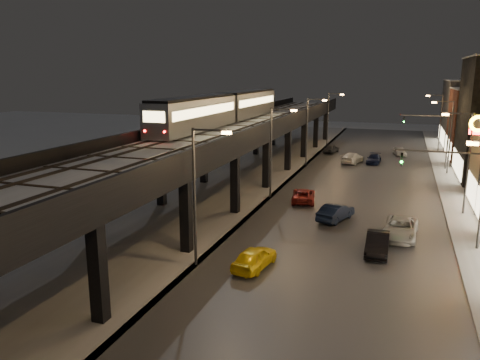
% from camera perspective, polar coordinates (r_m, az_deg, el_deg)
% --- Properties ---
extents(road_surface, '(17.00, 120.00, 0.06)m').
position_cam_1_polar(road_surface, '(49.66, 14.12, -1.75)').
color(road_surface, '#46474D').
rests_on(road_surface, ground).
extents(sidewalk_right, '(4.00, 120.00, 0.14)m').
position_cam_1_polar(sidewalk_right, '(49.87, 25.63, -2.54)').
color(sidewalk_right, '#9FA1A8').
rests_on(sidewalk_right, ground).
extents(under_viaduct_pavement, '(11.00, 120.00, 0.06)m').
position_cam_1_polar(under_viaduct_pavement, '(52.47, -0.70, -0.57)').
color(under_viaduct_pavement, '#9FA1A8').
rests_on(under_viaduct_pavement, ground).
extents(elevated_viaduct, '(9.00, 100.00, 6.30)m').
position_cam_1_polar(elevated_viaduct, '(48.53, -1.99, 5.03)').
color(elevated_viaduct, black).
rests_on(elevated_viaduct, ground).
extents(viaduct_trackbed, '(8.40, 100.00, 0.32)m').
position_cam_1_polar(viaduct_trackbed, '(48.55, -1.96, 5.95)').
color(viaduct_trackbed, '#B2B7C1').
rests_on(viaduct_trackbed, elevated_viaduct).
extents(viaduct_parapet_streetside, '(0.30, 100.00, 1.10)m').
position_cam_1_polar(viaduct_parapet_streetside, '(47.14, 3.03, 6.30)').
color(viaduct_parapet_streetside, black).
rests_on(viaduct_parapet_streetside, elevated_viaduct).
extents(viaduct_parapet_far, '(0.30, 100.00, 1.10)m').
position_cam_1_polar(viaduct_parapet_far, '(50.25, -6.60, 6.64)').
color(viaduct_parapet_far, black).
rests_on(viaduct_parapet_far, elevated_viaduct).
extents(streetlight_left_1, '(2.57, 0.28, 9.00)m').
position_cam_1_polar(streetlight_left_1, '(29.39, -5.11, -0.96)').
color(streetlight_left_1, '#38383A').
rests_on(streetlight_left_1, ground).
extents(streetlight_left_2, '(2.57, 0.28, 9.00)m').
position_cam_1_polar(streetlight_left_2, '(46.07, 4.12, 4.11)').
color(streetlight_left_2, '#38383A').
rests_on(streetlight_left_2, ground).
extents(streetlight_right_2, '(2.56, 0.28, 9.00)m').
position_cam_1_polar(streetlight_right_2, '(44.85, 25.81, 2.61)').
color(streetlight_right_2, '#38383A').
rests_on(streetlight_right_2, ground).
extents(streetlight_left_3, '(2.57, 0.28, 9.00)m').
position_cam_1_polar(streetlight_left_3, '(63.48, 8.41, 6.41)').
color(streetlight_left_3, '#38383A').
rests_on(streetlight_left_3, ground).
extents(streetlight_right_3, '(2.56, 0.28, 9.00)m').
position_cam_1_polar(streetlight_right_3, '(62.60, 24.08, 5.35)').
color(streetlight_right_3, '#38383A').
rests_on(streetlight_right_3, ground).
extents(streetlight_left_4, '(2.57, 0.28, 9.00)m').
position_cam_1_polar(streetlight_left_4, '(81.15, 10.86, 7.71)').
color(streetlight_left_4, '#38383A').
rests_on(streetlight_left_4, ground).
extents(streetlight_right_4, '(2.56, 0.28, 9.00)m').
position_cam_1_polar(streetlight_right_4, '(80.46, 23.11, 6.87)').
color(streetlight_right_4, '#38383A').
rests_on(streetlight_right_4, ground).
extents(traffic_light_rig_a, '(6.10, 0.34, 7.00)m').
position_cam_1_polar(traffic_light_rig_a, '(36.09, 25.78, -0.81)').
color(traffic_light_rig_a, '#38383A').
rests_on(traffic_light_rig_a, ground).
extents(traffic_light_rig_b, '(6.10, 0.34, 7.00)m').
position_cam_1_polar(traffic_light_rig_b, '(65.58, 23.04, 5.08)').
color(traffic_light_rig_b, '#38383A').
rests_on(traffic_light_rig_b, ground).
extents(subway_train, '(2.81, 33.90, 3.35)m').
position_cam_1_polar(subway_train, '(55.71, -1.79, 8.81)').
color(subway_train, gray).
rests_on(subway_train, viaduct_trackbed).
extents(car_taxi, '(2.25, 4.33, 1.41)m').
position_cam_1_polar(car_taxi, '(30.27, 1.79, -9.53)').
color(car_taxi, yellow).
rests_on(car_taxi, ground).
extents(car_near_white, '(2.84, 4.59, 1.43)m').
position_cam_1_polar(car_near_white, '(40.48, 11.59, -3.93)').
color(car_near_white, black).
rests_on(car_near_white, ground).
extents(car_mid_silver, '(2.86, 4.88, 1.28)m').
position_cam_1_polar(car_mid_silver, '(45.78, 7.74, -1.92)').
color(car_mid_silver, maroon).
rests_on(car_mid_silver, ground).
extents(car_mid_dark, '(3.11, 5.32, 1.45)m').
position_cam_1_polar(car_mid_dark, '(66.72, 13.54, 2.59)').
color(car_mid_dark, white).
rests_on(car_mid_dark, ground).
extents(car_far_white, '(2.26, 4.16, 1.34)m').
position_cam_1_polar(car_far_white, '(74.69, 11.02, 3.74)').
color(car_far_white, '#383A3E').
rests_on(car_far_white, ground).
extents(car_onc_silver, '(1.54, 4.34, 1.42)m').
position_cam_1_polar(car_onc_silver, '(33.97, 16.40, -7.50)').
color(car_onc_silver, black).
rests_on(car_onc_silver, ground).
extents(car_onc_dark, '(2.76, 5.35, 1.44)m').
position_cam_1_polar(car_onc_dark, '(37.61, 18.96, -5.68)').
color(car_onc_dark, silver).
rests_on(car_onc_dark, ground).
extents(car_onc_white, '(1.93, 4.31, 1.23)m').
position_cam_1_polar(car_onc_white, '(67.30, 15.98, 2.44)').
color(car_onc_white, '#0E1534').
rests_on(car_onc_white, ground).
extents(car_onc_red, '(2.34, 4.12, 1.32)m').
position_cam_1_polar(car_onc_red, '(75.15, 18.87, 3.33)').
color(car_onc_red, silver).
rests_on(car_onc_red, ground).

